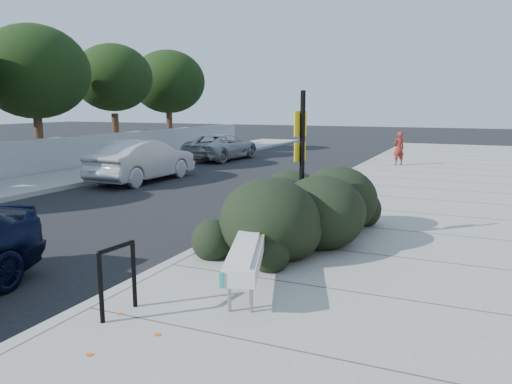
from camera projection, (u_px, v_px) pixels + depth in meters
ground at (168, 272)px, 8.55m from camera, size 120.00×120.00×0.00m
sidewalk_far at (14, 188)px, 16.82m from camera, size 3.00×50.00×0.15m
curb_near at (275, 211)px, 13.04m from camera, size 0.22×50.00×0.17m
curb_far at (47, 190)px, 16.22m from camera, size 0.22×50.00×0.17m
tree_far_d at (34, 72)px, 20.91m from camera, size 4.60×4.60×6.16m
tree_far_e at (113, 78)px, 25.41m from camera, size 4.00×4.00×5.90m
tree_far_f at (168, 82)px, 29.92m from camera, size 4.40×4.40×6.07m
bench at (246, 255)px, 7.28m from camera, size 1.12×2.20×0.65m
bike_rack at (118, 273)px, 6.38m from camera, size 0.12×0.64×0.93m
sign_post at (301, 159)px, 9.57m from camera, size 0.17×0.32×2.95m
hedge at (299, 199)px, 10.04m from camera, size 2.96×4.67×1.63m
wagon_silver at (143, 161)px, 18.64m from camera, size 1.71×4.75×1.56m
suv_silver at (222, 147)px, 26.09m from camera, size 2.46×4.94×1.35m
pedestrian at (399, 148)px, 22.42m from camera, size 0.65×0.63×1.50m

